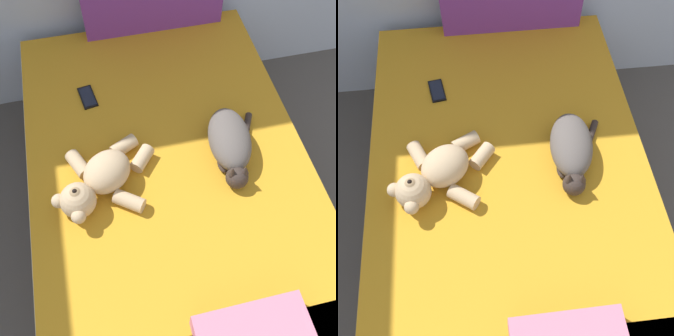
% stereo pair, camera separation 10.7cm
% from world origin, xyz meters
% --- Properties ---
extents(bed, '(1.33, 2.10, 0.57)m').
position_xyz_m(bed, '(1.71, 3.19, 0.28)').
color(bed, olive).
rests_on(bed, ground_plane).
extents(cat, '(0.29, 0.42, 0.15)m').
position_xyz_m(cat, '(1.99, 3.22, 0.64)').
color(cat, '#59514C').
rests_on(cat, bed).
extents(teddy_bear, '(0.47, 0.42, 0.16)m').
position_xyz_m(teddy_bear, '(1.39, 3.16, 0.64)').
color(teddy_bear, tan).
rests_on(teddy_bear, bed).
extents(cell_phone, '(0.09, 0.16, 0.01)m').
position_xyz_m(cell_phone, '(1.39, 3.70, 0.57)').
color(cell_phone, black).
rests_on(cell_phone, bed).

